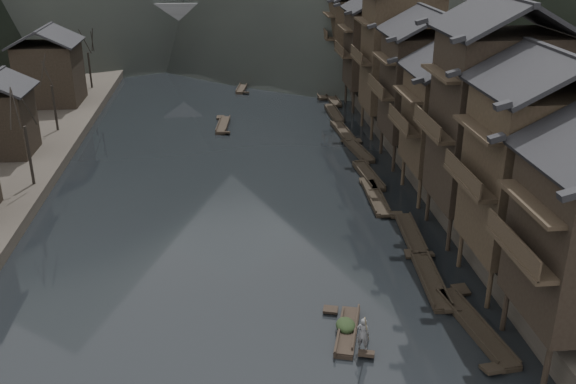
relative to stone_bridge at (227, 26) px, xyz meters
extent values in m
plane|color=black|center=(0.00, -72.00, -5.11)|extent=(300.00, 300.00, 0.00)
cube|color=#2D2823|center=(35.00, -32.00, -4.21)|extent=(40.00, 200.00, 1.80)
cylinder|color=black|center=(14.20, -82.40, -3.81)|extent=(0.30, 0.30, 2.90)
cylinder|color=black|center=(14.20, -77.60, -3.81)|extent=(0.30, 0.30, 2.90)
cylinder|color=black|center=(16.95, -77.60, -3.81)|extent=(0.30, 0.30, 2.90)
cube|color=black|center=(13.30, -80.00, 0.97)|extent=(1.20, 5.70, 0.25)
cylinder|color=black|center=(14.20, -75.40, -3.81)|extent=(0.30, 0.30, 2.90)
cylinder|color=black|center=(14.20, -70.60, -3.81)|extent=(0.30, 0.30, 2.90)
cylinder|color=black|center=(16.95, -75.40, -3.81)|extent=(0.30, 0.30, 2.90)
cylinder|color=black|center=(16.95, -70.60, -3.81)|extent=(0.30, 0.30, 2.90)
cube|color=black|center=(17.30, -73.00, 2.21)|extent=(7.00, 6.00, 9.44)
cube|color=black|center=(13.30, -73.00, 1.74)|extent=(1.20, 5.70, 0.25)
cylinder|color=black|center=(14.20, -68.40, -3.81)|extent=(0.30, 0.30, 2.90)
cylinder|color=black|center=(14.20, -63.60, -3.81)|extent=(0.30, 0.30, 2.90)
cylinder|color=black|center=(16.95, -68.40, -3.81)|extent=(0.30, 0.30, 2.90)
cylinder|color=black|center=(16.95, -63.60, -3.81)|extent=(0.30, 0.30, 2.90)
cube|color=black|center=(17.30, -66.00, 3.21)|extent=(7.00, 6.00, 11.43)
cube|color=black|center=(13.30, -66.00, 2.63)|extent=(1.20, 5.70, 0.25)
cylinder|color=black|center=(14.20, -61.40, -3.81)|extent=(0.30, 0.30, 2.90)
cylinder|color=black|center=(14.20, -56.60, -3.81)|extent=(0.30, 0.30, 2.90)
cylinder|color=black|center=(16.95, -61.40, -3.81)|extent=(0.30, 0.30, 2.90)
cylinder|color=black|center=(16.95, -56.60, -3.81)|extent=(0.30, 0.30, 2.90)
cube|color=black|center=(17.30, -59.00, 1.21)|extent=(7.00, 6.00, 7.44)
cube|color=black|center=(13.30, -59.00, 0.84)|extent=(1.20, 5.70, 0.25)
cylinder|color=black|center=(14.20, -53.40, -3.81)|extent=(0.30, 0.30, 2.90)
cylinder|color=black|center=(14.20, -48.60, -3.81)|extent=(0.30, 0.30, 2.90)
cylinder|color=black|center=(16.95, -53.40, -3.81)|extent=(0.30, 0.30, 2.90)
cylinder|color=black|center=(16.95, -48.60, -3.81)|extent=(0.30, 0.30, 2.90)
cube|color=black|center=(17.30, -51.00, 1.97)|extent=(7.00, 6.00, 8.95)
cube|color=black|center=(13.30, -51.00, 1.52)|extent=(1.20, 5.70, 0.25)
cylinder|color=black|center=(14.20, -44.40, -3.81)|extent=(0.30, 0.30, 2.90)
cylinder|color=black|center=(14.20, -39.60, -3.81)|extent=(0.30, 0.30, 2.90)
cylinder|color=black|center=(16.95, -44.40, -3.81)|extent=(0.30, 0.30, 2.90)
cylinder|color=black|center=(16.95, -39.60, -3.81)|extent=(0.30, 0.30, 2.90)
cube|color=black|center=(17.30, -42.00, 3.17)|extent=(7.00, 6.00, 11.36)
cube|color=black|center=(13.30, -42.00, 2.60)|extent=(1.20, 5.70, 0.25)
cylinder|color=black|center=(14.20, -34.40, -3.81)|extent=(0.30, 0.30, 2.90)
cylinder|color=black|center=(14.20, -29.60, -3.81)|extent=(0.30, 0.30, 2.90)
cylinder|color=black|center=(16.95, -34.40, -3.81)|extent=(0.30, 0.30, 2.90)
cylinder|color=black|center=(16.95, -29.60, -3.81)|extent=(0.30, 0.30, 2.90)
cube|color=black|center=(17.30, -32.00, 1.80)|extent=(7.00, 6.00, 8.63)
cube|color=black|center=(13.30, -32.00, 1.37)|extent=(1.20, 5.70, 0.25)
cylinder|color=black|center=(14.20, -22.40, -3.81)|extent=(0.30, 0.30, 2.90)
cylinder|color=black|center=(14.20, -17.60, -3.81)|extent=(0.30, 0.30, 2.90)
cylinder|color=black|center=(16.95, -22.40, -3.81)|extent=(0.30, 0.30, 2.90)
cylinder|color=black|center=(16.95, -17.60, -3.81)|extent=(0.30, 0.30, 2.90)
cube|color=black|center=(17.30, -20.00, 1.78)|extent=(7.00, 6.00, 8.58)
cube|color=black|center=(13.30, -20.00, 1.35)|extent=(1.20, 5.70, 0.25)
cube|color=black|center=(-20.50, -48.00, -1.01)|extent=(5.00, 5.00, 5.80)
cube|color=black|center=(-20.50, -30.00, -0.51)|extent=(6.50, 6.50, 6.80)
cylinder|color=black|center=(-17.00, -55.84, -1.49)|extent=(0.24, 0.24, 4.83)
cylinder|color=black|center=(-17.00, -41.09, -1.62)|extent=(0.24, 0.24, 4.59)
cylinder|color=black|center=(-17.00, -22.81, -1.68)|extent=(0.24, 0.24, 4.46)
cube|color=black|center=(12.72, -77.38, -4.96)|extent=(2.11, 7.72, 0.30)
cube|color=black|center=(12.72, -77.38, -4.78)|extent=(2.14, 7.57, 0.10)
cube|color=black|center=(13.21, -73.75, -4.82)|extent=(1.05, 1.05, 0.37)
cube|color=black|center=(12.23, -81.02, -4.82)|extent=(1.05, 1.05, 0.37)
cube|color=black|center=(11.78, -72.40, -4.96)|extent=(1.57, 6.96, 0.30)
cube|color=black|center=(11.78, -72.40, -4.78)|extent=(1.62, 6.83, 0.10)
cube|color=black|center=(11.55, -69.09, -4.82)|extent=(0.99, 0.91, 0.35)
cube|color=black|center=(12.00, -75.70, -4.82)|extent=(0.99, 0.91, 0.35)
cube|color=black|center=(12.28, -66.08, -4.96)|extent=(1.56, 6.51, 0.30)
cube|color=black|center=(12.28, -66.08, -4.78)|extent=(1.60, 6.39, 0.10)
cube|color=black|center=(12.06, -62.99, -4.82)|extent=(0.99, 0.86, 0.34)
cube|color=black|center=(12.50, -69.17, -4.82)|extent=(0.99, 0.86, 0.34)
cube|color=black|center=(11.23, -59.43, -4.96)|extent=(1.31, 7.09, 0.30)
cube|color=black|center=(11.23, -59.43, -4.78)|extent=(1.36, 6.95, 0.10)
cube|color=black|center=(11.12, -56.04, -4.82)|extent=(0.96, 0.89, 0.35)
cube|color=black|center=(11.33, -62.82, -4.82)|extent=(0.96, 0.89, 0.35)
cube|color=black|center=(11.67, -54.79, -4.96)|extent=(1.61, 6.63, 0.30)
cube|color=black|center=(11.67, -54.79, -4.78)|extent=(1.65, 6.51, 0.10)
cube|color=black|center=(11.92, -51.64, -4.82)|extent=(0.99, 0.88, 0.34)
cube|color=black|center=(11.43, -57.93, -4.82)|extent=(0.99, 0.88, 0.34)
cube|color=black|center=(12.10, -48.29, -4.96)|extent=(1.91, 6.32, 0.30)
cube|color=black|center=(12.10, -48.29, -4.78)|extent=(1.95, 6.20, 0.10)
cube|color=black|center=(12.50, -45.33, -4.82)|extent=(1.03, 0.88, 0.33)
cube|color=black|center=(11.71, -51.26, -4.82)|extent=(1.03, 0.88, 0.33)
cube|color=black|center=(11.67, -41.82, -4.96)|extent=(1.57, 6.92, 0.30)
cube|color=black|center=(11.67, -41.82, -4.78)|extent=(1.61, 6.79, 0.10)
cube|color=black|center=(11.89, -38.54, -4.82)|extent=(0.99, 0.90, 0.35)
cube|color=black|center=(11.44, -45.11, -4.82)|extent=(0.99, 0.90, 0.35)
cube|color=black|center=(11.86, -35.07, -4.96)|extent=(1.21, 6.75, 0.30)
cube|color=black|center=(11.86, -35.07, -4.78)|extent=(1.26, 6.62, 0.10)
cube|color=black|center=(11.92, -31.84, -4.82)|extent=(0.95, 0.84, 0.34)
cube|color=black|center=(11.81, -38.30, -4.82)|extent=(0.95, 0.84, 0.34)
cube|color=black|center=(12.73, -28.85, -4.96)|extent=(1.26, 6.12, 0.30)
cube|color=black|center=(12.73, -28.85, -4.78)|extent=(1.31, 6.00, 0.10)
cube|color=black|center=(12.81, -25.92, -4.82)|extent=(0.95, 0.78, 0.33)
cube|color=black|center=(12.66, -31.77, -4.82)|extent=(0.95, 0.78, 0.33)
cube|color=black|center=(11.69, -25.02, -4.96)|extent=(1.23, 6.81, 0.30)
cube|color=black|center=(11.69, -25.02, -4.78)|extent=(1.28, 6.68, 0.10)
cube|color=black|center=(11.63, -21.75, -4.82)|extent=(0.95, 0.85, 0.35)
cube|color=black|center=(11.76, -28.28, -4.82)|extent=(0.95, 0.85, 0.35)
cube|color=black|center=(-0.83, -38.35, -4.96)|extent=(1.60, 5.98, 0.30)
cube|color=black|center=(-0.83, -38.35, -4.78)|extent=(1.63, 5.87, 0.10)
cube|color=black|center=(-1.11, -35.53, -4.82)|extent=(0.92, 0.81, 0.32)
cube|color=black|center=(-0.54, -41.17, -4.82)|extent=(0.92, 0.81, 0.32)
cube|color=black|center=(1.71, -21.79, -4.96)|extent=(1.82, 5.32, 0.30)
cube|color=black|center=(1.71, -21.79, -4.78)|extent=(1.86, 5.22, 0.10)
cube|color=black|center=(1.31, -19.32, -4.82)|extent=(0.94, 0.78, 0.31)
cube|color=black|center=(2.11, -24.27, -4.82)|extent=(0.94, 0.78, 0.31)
cube|color=black|center=(3.40, -13.84, -4.96)|extent=(2.01, 5.74, 0.30)
cube|color=black|center=(3.40, -13.84, -4.78)|extent=(2.04, 5.64, 0.10)
cube|color=black|center=(3.89, -11.17, -4.82)|extent=(0.96, 0.84, 0.32)
cube|color=black|center=(2.91, -16.51, -4.82)|extent=(0.96, 0.84, 0.32)
cube|color=black|center=(-4.46, 1.00, -4.96)|extent=(4.00, 4.51, 0.30)
cube|color=black|center=(-4.46, 1.00, -4.78)|extent=(3.97, 4.47, 0.10)
cube|color=black|center=(-2.91, 2.86, -4.82)|extent=(1.06, 1.03, 0.30)
cube|color=black|center=(-6.01, -0.86, -4.82)|extent=(1.06, 1.03, 0.30)
cube|color=#4C4C4F|center=(0.00, 0.00, 2.09)|extent=(40.00, 6.00, 1.60)
cube|color=#4C4C4F|center=(0.00, -2.70, 3.39)|extent=(40.00, 0.50, 1.00)
cube|color=#4C4C4F|center=(0.00, 2.70, 3.39)|extent=(40.00, 0.50, 1.00)
cube|color=#4C4C4F|center=(-14.00, 0.00, -1.91)|extent=(3.20, 6.00, 6.40)
cube|color=#4C4C4F|center=(-4.50, 0.00, -1.91)|extent=(3.20, 6.00, 6.40)
cube|color=#4C4C4F|center=(4.50, 0.00, -1.91)|extent=(3.20, 6.00, 6.40)
cube|color=#4C4C4F|center=(14.00, 0.00, -1.91)|extent=(3.20, 6.00, 6.40)
cube|color=black|center=(5.75, -77.19, -4.96)|extent=(2.17, 4.57, 0.30)
cube|color=black|center=(5.75, -77.19, -4.78)|extent=(2.19, 4.49, 0.10)
cube|color=black|center=(5.15, -75.12, -4.82)|extent=(0.95, 0.77, 0.29)
cube|color=black|center=(6.34, -79.25, -4.82)|extent=(0.95, 0.77, 0.29)
ellipsoid|color=black|center=(5.68, -76.97, -4.35)|extent=(1.07, 1.40, 0.64)
imported|color=#58585A|center=(6.21, -78.82, -3.75)|extent=(0.80, 0.70, 1.85)
cylinder|color=#8C7A51|center=(6.41, -78.82, -1.12)|extent=(1.02, 2.73, 3.42)
camera|label=1|loc=(-0.18, -105.57, 15.32)|focal=40.00mm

